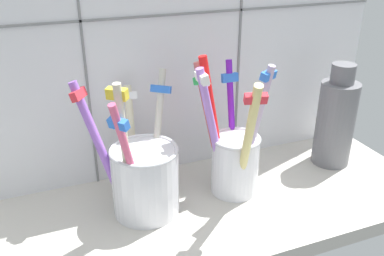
{
  "coord_description": "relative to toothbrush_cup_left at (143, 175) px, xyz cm",
  "views": [
    {
      "loc": [
        -16.87,
        -40.68,
        33.99
      ],
      "look_at": [
        0.0,
        1.96,
        12.34
      ],
      "focal_mm": 39.35,
      "sensor_mm": 36.0,
      "label": 1
    }
  ],
  "objects": [
    {
      "name": "toothbrush_cup_right",
      "position": [
        12.05,
        -0.13,
        0.56
      ],
      "size": [
        8.89,
        13.41,
        18.6
      ],
      "color": "white",
      "rests_on": "counter_slab"
    },
    {
      "name": "tile_wall_back",
      "position": [
        6.3,
        9.88,
        15.45
      ],
      "size": [
        64.0,
        2.2,
        45.0
      ],
      "color": "white",
      "rests_on": "ground"
    },
    {
      "name": "counter_slab",
      "position": [
        6.3,
        -2.12,
        -6.05
      ],
      "size": [
        64.0,
        22.0,
        2.0
      ],
      "primitive_type": "cube",
      "color": "#BCB7AD",
      "rests_on": "ground"
    },
    {
      "name": "ceramic_vase",
      "position": [
        29.5,
        1.47,
        1.81
      ],
      "size": [
        5.5,
        5.5,
        15.32
      ],
      "color": "slate",
      "rests_on": "counter_slab"
    },
    {
      "name": "toothbrush_cup_left",
      "position": [
        0.0,
        0.0,
        0.0
      ],
      "size": [
        12.55,
        12.8,
        18.08
      ],
      "color": "silver",
      "rests_on": "counter_slab"
    }
  ]
}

